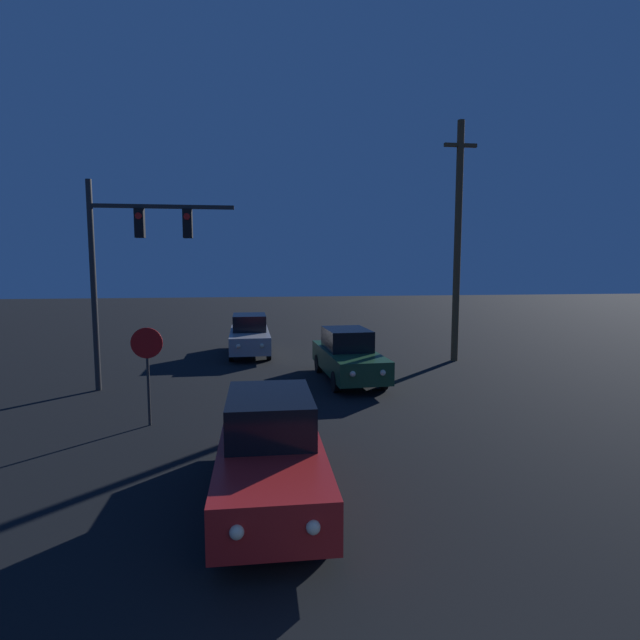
% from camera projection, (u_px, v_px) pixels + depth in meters
% --- Properties ---
extents(car_near, '(1.77, 4.88, 1.75)m').
position_uv_depth(car_near, '(270.00, 449.00, 8.40)').
color(car_near, '#B21E1E').
rests_on(car_near, ground_plane).
extents(car_mid, '(1.90, 4.92, 1.75)m').
position_uv_depth(car_mid, '(348.00, 356.00, 17.03)').
color(car_mid, '#1E4728').
rests_on(car_mid, ground_plane).
extents(car_far, '(1.76, 4.87, 1.75)m').
position_uv_depth(car_far, '(250.00, 335.00, 22.00)').
color(car_far, '#99999E').
rests_on(car_far, ground_plane).
extents(traffic_signal_mast, '(4.41, 0.30, 6.50)m').
position_uv_depth(traffic_signal_mast, '(128.00, 253.00, 15.38)').
color(traffic_signal_mast, '#2D2D2D').
rests_on(traffic_signal_mast, ground_plane).
extents(stop_sign, '(0.75, 0.07, 2.43)m').
position_uv_depth(stop_sign, '(147.00, 357.00, 12.08)').
color(stop_sign, '#2D2D2D').
rests_on(stop_sign, ground_plane).
extents(utility_pole, '(1.33, 0.28, 9.59)m').
position_uv_depth(utility_pole, '(458.00, 240.00, 20.06)').
color(utility_pole, brown).
rests_on(utility_pole, ground_plane).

